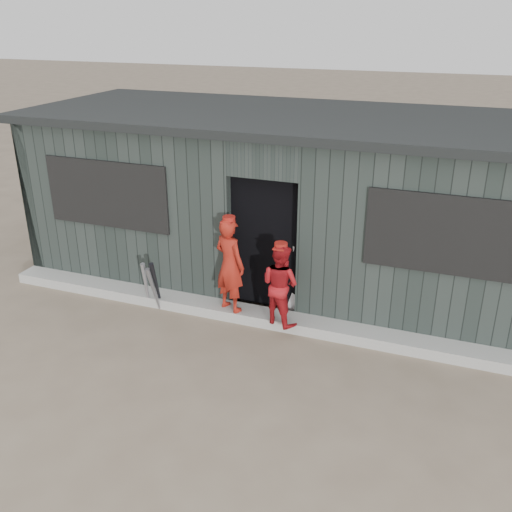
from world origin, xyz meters
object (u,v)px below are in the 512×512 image
at_px(bat_right, 156,285).
at_px(dugout, 294,199).
at_px(bat_left, 146,285).
at_px(player_red_left, 230,265).
at_px(player_grey_back, 298,275).
at_px(bat_mid, 154,289).
at_px(player_red_right, 280,284).

height_order(bat_right, dugout, dugout).
bearing_deg(bat_left, player_red_left, 6.75).
bearing_deg(player_grey_back, bat_mid, 34.29).
distance_m(bat_mid, dugout, 2.61).
xyz_separation_m(bat_mid, player_red_left, (1.10, 0.21, 0.46)).
bearing_deg(bat_mid, dugout, 52.96).
height_order(bat_left, player_grey_back, player_grey_back).
bearing_deg(bat_mid, bat_left, 157.79).
xyz_separation_m(bat_right, player_red_right, (1.85, 0.04, 0.31)).
distance_m(bat_left, player_grey_back, 2.19).
bearing_deg(player_red_right, dugout, -56.09).
height_order(bat_right, player_red_right, player_red_right).
bearing_deg(bat_right, player_red_left, 7.86).
xyz_separation_m(player_red_left, player_grey_back, (0.82, 0.52, -0.24)).
relative_size(bat_mid, bat_right, 0.89).
relative_size(bat_mid, dugout, 0.09).
height_order(bat_left, player_red_right, player_red_right).
bearing_deg(player_red_left, bat_mid, 33.86).
xyz_separation_m(bat_left, player_red_left, (1.26, 0.15, 0.45)).
bearing_deg(player_grey_back, dugout, -56.57).
distance_m(bat_left, player_red_right, 2.05).
xyz_separation_m(bat_right, player_grey_back, (1.90, 0.67, 0.18)).
xyz_separation_m(bat_left, player_red_right, (2.02, 0.04, 0.34)).
relative_size(player_grey_back, dugout, 0.14).
bearing_deg(bat_right, bat_mid, -99.85).
bearing_deg(player_grey_back, player_red_left, 45.83).
height_order(bat_mid, bat_right, bat_right).
distance_m(bat_mid, player_red_left, 1.21).
relative_size(bat_left, player_red_right, 0.66).
relative_size(bat_mid, player_grey_back, 0.63).
bearing_deg(bat_mid, player_grey_back, 20.96).
relative_size(bat_left, dugout, 0.09).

